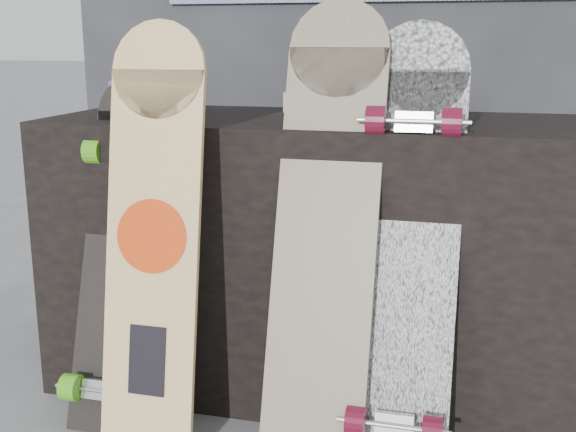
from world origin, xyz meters
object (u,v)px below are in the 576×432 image
(longboard_celtic, at_px, (327,219))
(vendor_table, at_px, (331,255))
(skateboard_dark, at_px, (119,246))
(longboard_cascadia, at_px, (408,239))
(longboard_geisha, at_px, (153,230))

(longboard_celtic, bearing_deg, vendor_table, 99.13)
(longboard_celtic, height_order, skateboard_dark, longboard_celtic)
(vendor_table, bearing_deg, longboard_cascadia, -51.83)
(longboard_geisha, relative_size, skateboard_dark, 1.15)
(longboard_geisha, bearing_deg, longboard_cascadia, 10.97)
(longboard_celtic, bearing_deg, longboard_cascadia, 5.65)
(longboard_geisha, height_order, longboard_cascadia, longboard_geisha)
(skateboard_dark, bearing_deg, longboard_cascadia, -0.07)
(vendor_table, relative_size, longboard_geisha, 1.50)
(vendor_table, distance_m, skateboard_dark, 0.61)
(longboard_celtic, relative_size, longboard_cascadia, 1.05)
(longboard_cascadia, bearing_deg, vendor_table, 128.17)
(longboard_geisha, relative_size, longboard_cascadia, 1.00)
(vendor_table, xyz_separation_m, longboard_geisha, (-0.36, -0.43, 0.16))
(vendor_table, xyz_separation_m, longboard_cascadia, (0.25, -0.32, 0.15))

